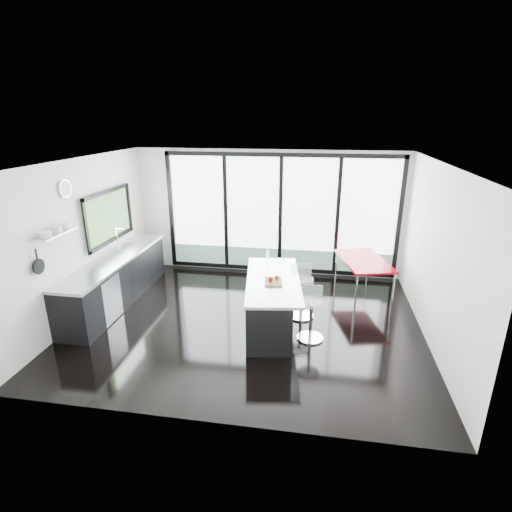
% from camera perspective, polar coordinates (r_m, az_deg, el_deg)
% --- Properties ---
extents(floor, '(6.00, 5.00, 0.00)m').
position_cam_1_polar(floor, '(7.22, -1.19, -9.39)').
color(floor, black).
rests_on(floor, ground).
extents(ceiling, '(6.00, 5.00, 0.00)m').
position_cam_1_polar(ceiling, '(6.36, -1.36, 13.30)').
color(ceiling, white).
rests_on(ceiling, wall_back).
extents(wall_back, '(6.00, 0.09, 2.80)m').
position_cam_1_polar(wall_back, '(9.00, 3.33, 5.21)').
color(wall_back, silver).
rests_on(wall_back, ground).
extents(wall_front, '(6.00, 0.00, 2.80)m').
position_cam_1_polar(wall_front, '(4.42, -7.28, -8.85)').
color(wall_front, silver).
rests_on(wall_front, ground).
extents(wall_left, '(0.26, 5.00, 2.80)m').
position_cam_1_polar(wall_left, '(7.93, -22.58, 3.94)').
color(wall_left, silver).
rests_on(wall_left, ground).
extents(wall_right, '(0.00, 5.00, 2.80)m').
position_cam_1_polar(wall_right, '(6.80, 24.42, -0.17)').
color(wall_right, silver).
rests_on(wall_right, ground).
extents(counter_cabinets, '(0.69, 3.24, 1.36)m').
position_cam_1_polar(counter_cabinets, '(8.22, -19.35, -3.24)').
color(counter_cabinets, black).
rests_on(counter_cabinets, floor).
extents(island, '(1.18, 2.23, 1.13)m').
position_cam_1_polar(island, '(6.95, 1.84, -6.53)').
color(island, black).
rests_on(island, floor).
extents(bar_stool_near, '(0.44, 0.44, 0.69)m').
position_cam_1_polar(bar_stool_near, '(6.62, 7.84, -9.03)').
color(bar_stool_near, silver).
rests_on(bar_stool_near, floor).
extents(bar_stool_far, '(0.54, 0.54, 0.75)m').
position_cam_1_polar(bar_stool_far, '(7.28, 6.53, -5.94)').
color(bar_stool_far, silver).
rests_on(bar_stool_far, floor).
extents(red_table, '(1.14, 1.58, 0.76)m').
position_cam_1_polar(red_table, '(8.37, 14.97, -3.00)').
color(red_table, '#98000D').
rests_on(red_table, floor).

